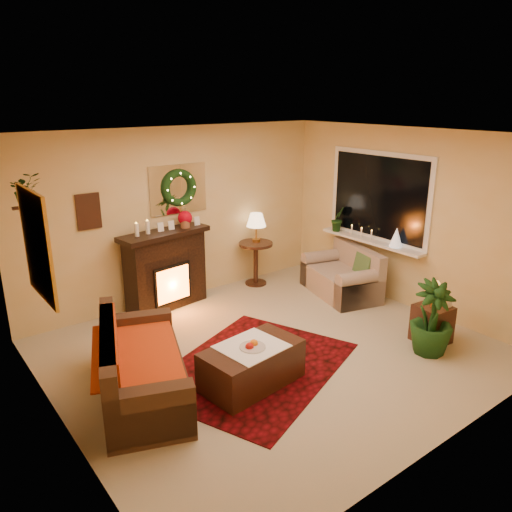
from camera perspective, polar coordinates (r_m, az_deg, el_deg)
floor at (r=6.27m, az=1.98°, el=-10.85°), size 5.00×5.00×0.00m
ceiling at (r=5.51m, az=2.27°, el=13.58°), size 5.00×5.00×0.00m
wall_back at (r=7.56m, az=-8.79°, el=4.62°), size 5.00×5.00×0.00m
wall_front at (r=4.37m, az=21.29°, el=-6.51°), size 5.00×5.00×0.00m
wall_left at (r=4.68m, az=-22.40°, el=-5.06°), size 4.50×4.50×0.00m
wall_right at (r=7.54m, az=17.01°, el=4.00°), size 4.50×4.50×0.00m
area_rug at (r=5.93m, az=-0.23°, el=-12.57°), size 2.74×2.43×0.01m
sofa at (r=5.39m, az=-12.82°, el=-11.22°), size 1.39×1.99×0.78m
red_throw at (r=5.49m, az=-13.65°, el=-10.46°), size 0.87×1.42×0.02m
fireplace at (r=7.43m, az=-10.28°, el=-1.74°), size 1.23×0.54×1.09m
poinsettia at (r=7.38m, az=-8.12°, el=4.33°), size 0.21×0.21×0.21m
mantel_candle_a at (r=7.00m, az=-13.48°, el=2.91°), size 0.06×0.06×0.18m
mantel_candle_b at (r=7.10m, az=-12.29°, el=3.21°), size 0.06×0.06×0.19m
mantel_mirror at (r=7.47m, az=-8.87°, el=7.58°), size 0.92×0.02×0.72m
wreath at (r=7.43m, az=-8.72°, el=7.69°), size 0.55×0.11×0.55m
wall_art at (r=6.97m, az=-18.60°, el=4.85°), size 0.32×0.03×0.48m
gold_mirror at (r=4.82m, az=-23.77°, el=1.11°), size 0.03×0.84×1.00m
hanging_plant at (r=5.51m, az=-24.62°, el=5.34°), size 0.33×0.28×0.36m
loveseat at (r=7.91m, az=9.70°, el=-1.47°), size 1.08×1.46×0.76m
window_frame at (r=7.80m, az=13.85°, el=6.59°), size 0.03×1.86×1.36m
window_glass at (r=7.79m, az=13.78°, el=6.58°), size 0.02×1.70×1.22m
window_sill at (r=7.88m, az=13.00°, el=1.67°), size 0.22×1.86×0.04m
mini_tree at (r=7.56m, az=15.74°, el=2.12°), size 0.19×0.19×0.28m
sill_plant at (r=8.24m, az=9.33°, el=4.16°), size 0.29×0.23×0.52m
side_table_round at (r=8.25m, az=-0.02°, el=-1.08°), size 0.60×0.60×0.72m
lamp_cream at (r=8.13m, az=0.03°, el=2.73°), size 0.32×0.32×0.49m
end_table_square at (r=6.77m, az=19.49°, el=-7.10°), size 0.43×0.43×0.49m
lamp_tiffany at (r=6.57m, az=19.92°, el=-3.40°), size 0.27×0.27×0.39m
coffee_table at (r=5.53m, az=-0.50°, el=-12.58°), size 1.15×0.72×0.46m
fruit_bowl at (r=5.38m, az=-0.40°, el=-10.58°), size 0.28×0.28×0.06m
floor_palm at (r=6.40m, az=19.45°, el=-6.79°), size 1.90×1.90×2.74m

